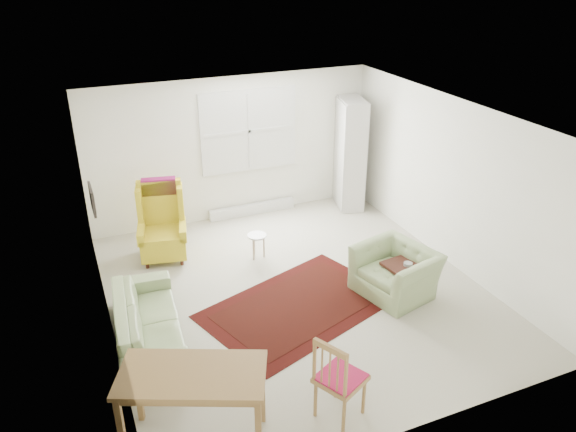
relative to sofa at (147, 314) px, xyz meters
name	(u,v)px	position (x,y,z in m)	size (l,w,h in m)	color
room	(292,205)	(2.12, 0.50, 0.87)	(5.04, 5.54, 2.51)	#BBB5A0
rug	(299,306)	(1.98, -0.07, -0.38)	(2.49, 1.60, 0.02)	black
sofa	(147,314)	(0.00, 0.00, 0.00)	(1.93, 0.75, 0.78)	#8FA46D
armchair	(396,267)	(3.36, -0.26, 0.01)	(1.02, 0.89, 0.80)	#8FA46D
wingback_chair	(161,223)	(0.59, 1.95, 0.22)	(0.70, 0.74, 1.22)	gold
coffee_table	(407,279)	(3.49, -0.35, -0.16)	(0.56, 0.56, 0.45)	#461D15
stool	(257,246)	(1.93, 1.42, -0.19)	(0.30, 0.30, 0.40)	white
cabinet	(350,154)	(4.20, 2.63, 0.62)	(0.42, 0.80, 2.01)	silver
desk	(195,408)	(0.13, -1.78, 0.04)	(1.36, 0.68, 0.86)	olive
desk_chair	(341,377)	(1.58, -2.00, 0.11)	(0.44, 0.44, 1.00)	olive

